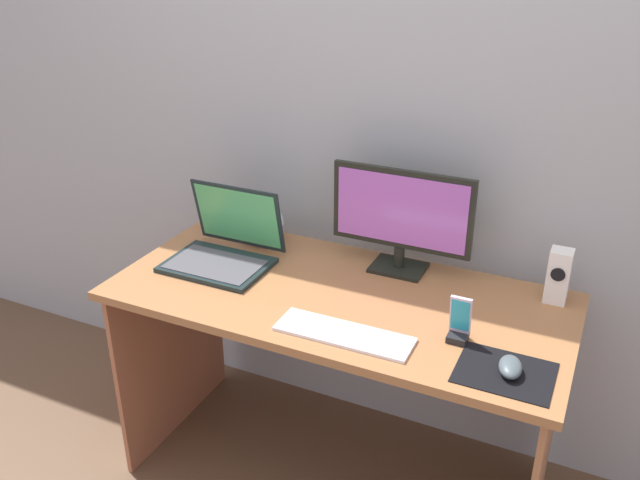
{
  "coord_description": "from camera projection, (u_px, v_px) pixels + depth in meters",
  "views": [
    {
      "loc": [
        0.73,
        -1.7,
        1.82
      ],
      "look_at": [
        -0.05,
        -0.02,
        0.94
      ],
      "focal_mm": 37.61,
      "sensor_mm": 36.0,
      "label": 1
    }
  ],
  "objects": [
    {
      "name": "speaker_right",
      "position": [
        558.0,
        276.0,
        2.05
      ],
      "size": [
        0.07,
        0.07,
        0.17
      ],
      "color": "white",
      "rests_on": "desk"
    },
    {
      "name": "fishbowl",
      "position": [
        264.0,
        223.0,
        2.45
      ],
      "size": [
        0.15,
        0.15,
        0.15
      ],
      "primitive_type": "sphere",
      "color": "silver",
      "rests_on": "desk"
    },
    {
      "name": "phone_in_dock",
      "position": [
        459.0,
        325.0,
        1.87
      ],
      "size": [
        0.06,
        0.05,
        0.14
      ],
      "color": "black",
      "rests_on": "desk"
    },
    {
      "name": "mouse",
      "position": [
        510.0,
        367.0,
        1.74
      ],
      "size": [
        0.08,
        0.11,
        0.04
      ],
      "primitive_type": "ellipsoid",
      "rotation": [
        0.0,
        0.0,
        0.2
      ],
      "color": "#47555A",
      "rests_on": "mousepad"
    },
    {
      "name": "monitor",
      "position": [
        401.0,
        217.0,
        2.19
      ],
      "size": [
        0.48,
        0.14,
        0.36
      ],
      "color": "black",
      "rests_on": "desk"
    },
    {
      "name": "mousepad",
      "position": [
        505.0,
        372.0,
        1.75
      ],
      "size": [
        0.25,
        0.2,
        0.0
      ],
      "primitive_type": "cube",
      "color": "black",
      "rests_on": "desk"
    },
    {
      "name": "ground_plane",
      "position": [
        336.0,
        473.0,
        2.45
      ],
      "size": [
        8.0,
        8.0,
        0.0
      ],
      "primitive_type": "plane",
      "color": "brown"
    },
    {
      "name": "laptop",
      "position": [
        224.0,
        248.0,
        2.3
      ],
      "size": [
        0.35,
        0.3,
        0.25
      ],
      "color": "black",
      "rests_on": "desk"
    },
    {
      "name": "desk",
      "position": [
        338.0,
        335.0,
        2.19
      ],
      "size": [
        1.45,
        0.67,
        0.76
      ],
      "color": "#9E683D",
      "rests_on": "ground_plane"
    },
    {
      "name": "wall_back",
      "position": [
        389.0,
        111.0,
        2.25
      ],
      "size": [
        6.0,
        0.04,
        2.5
      ],
      "primitive_type": "cube",
      "color": "#9FA6A9",
      "rests_on": "ground_plane"
    },
    {
      "name": "keyboard_external",
      "position": [
        344.0,
        334.0,
        1.91
      ],
      "size": [
        0.4,
        0.13,
        0.01
      ],
      "primitive_type": "cube",
      "rotation": [
        0.0,
        0.0,
        0.01
      ],
      "color": "white",
      "rests_on": "desk"
    }
  ]
}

